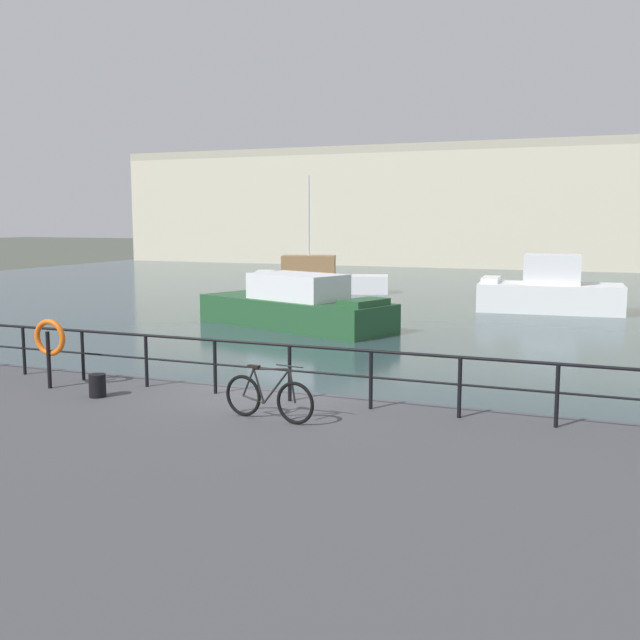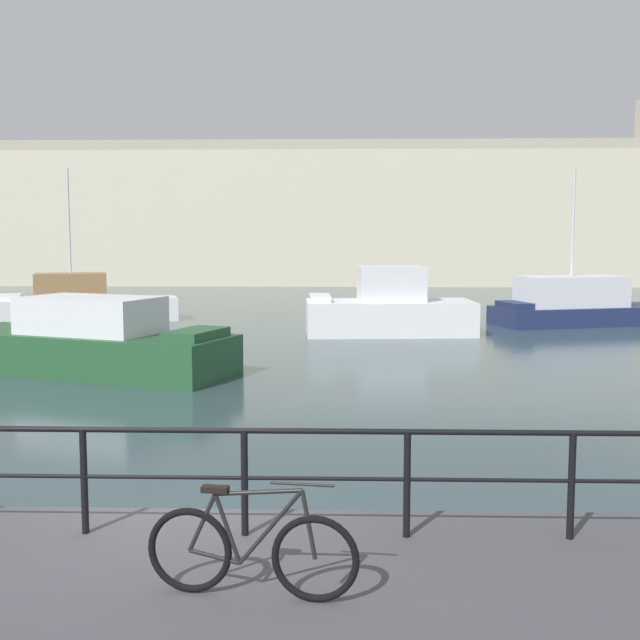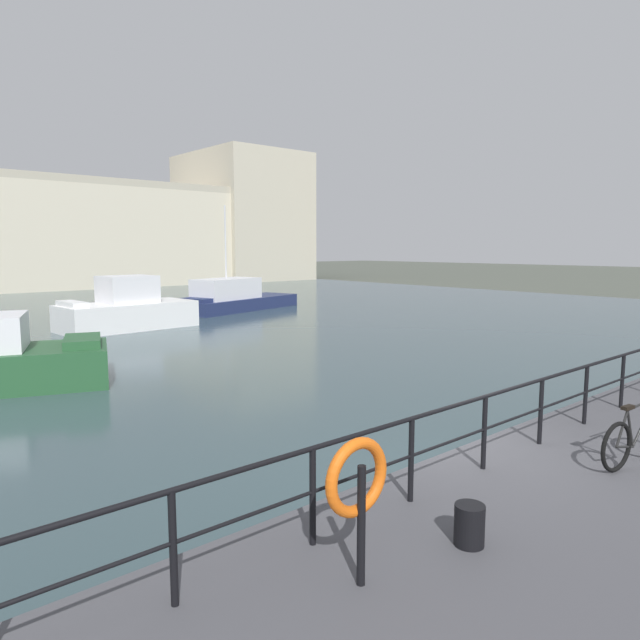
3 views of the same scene
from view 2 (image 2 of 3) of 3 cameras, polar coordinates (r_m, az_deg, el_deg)
The scene contains 9 objects.
ground_plane at distance 9.36m, azimuth -10.88°, elevation -17.74°, with size 240.00×240.00×0.00m, color #4C5147.
water_basin at distance 38.78m, azimuth -1.13°, elevation 0.52°, with size 80.00×60.00×0.01m, color #33474C.
harbor_building at distance 64.76m, azimuth 6.10°, elevation 7.58°, with size 77.98×14.88×15.33m.
moored_small_launch at distance 30.39m, azimuth 4.92°, elevation 0.72°, with size 6.46×3.27×2.58m.
moored_white_yacht at distance 35.50m, azimuth 18.35°, elevation 0.98°, with size 9.21×4.99×6.50m.
moored_blue_motorboat at distance 22.71m, azimuth -16.13°, elevation -1.62°, with size 8.67×5.33×2.08m.
moored_red_daysailer at distance 36.23m, azimuth -16.53°, elevation 1.16°, with size 7.78×3.98×6.56m.
quay_railing at distance 8.11m, azimuth -11.06°, elevation -9.85°, with size 20.71×0.07×1.08m.
parked_bicycle at distance 6.79m, azimuth -4.92°, elevation -16.06°, with size 1.76×0.30×0.98m.
Camera 2 is at (1.94, -8.35, 3.76)m, focal length 44.97 mm.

